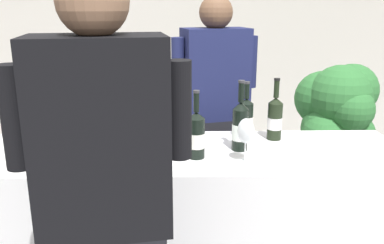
{
  "coord_description": "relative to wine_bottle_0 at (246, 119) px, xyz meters",
  "views": [
    {
      "loc": [
        -0.05,
        -1.94,
        1.62
      ],
      "look_at": [
        -0.0,
        0.0,
        1.07
      ],
      "focal_mm": 38.3,
      "sensor_mm": 36.0,
      "label": 1
    }
  ],
  "objects": [
    {
      "name": "wall_back",
      "position": [
        -0.29,
        2.41,
        0.37
      ],
      "size": [
        8.0,
        0.1,
        2.8
      ],
      "primitive_type": "cube",
      "color": "beige",
      "rests_on": "ground_plane"
    },
    {
      "name": "counter",
      "position": [
        -0.29,
        -0.19,
        -0.57
      ],
      "size": [
        2.15,
        0.65,
        0.92
      ],
      "primitive_type": "cube",
      "color": "white",
      "rests_on": "ground_plane"
    },
    {
      "name": "wine_bottle_0",
      "position": [
        0.0,
        0.0,
        0.0
      ],
      "size": [
        0.08,
        0.08,
        0.32
      ],
      "color": "black",
      "rests_on": "counter"
    },
    {
      "name": "wine_bottle_1",
      "position": [
        0.15,
        -0.01,
        0.01
      ],
      "size": [
        0.08,
        0.08,
        0.34
      ],
      "color": "black",
      "rests_on": "counter"
    },
    {
      "name": "wine_bottle_2",
      "position": [
        -0.28,
        -0.28,
        0.0
      ],
      "size": [
        0.08,
        0.08,
        0.33
      ],
      "color": "black",
      "rests_on": "counter"
    },
    {
      "name": "wine_bottle_3",
      "position": [
        -1.01,
        -0.37,
        0.01
      ],
      "size": [
        0.08,
        0.08,
        0.34
      ],
      "color": "black",
      "rests_on": "counter"
    },
    {
      "name": "wine_bottle_4",
      "position": [
        -0.39,
        -0.23,
        0.0
      ],
      "size": [
        0.08,
        0.08,
        0.32
      ],
      "color": "black",
      "rests_on": "counter"
    },
    {
      "name": "wine_bottle_5",
      "position": [
        -0.06,
        -0.18,
        0.01
      ],
      "size": [
        0.08,
        0.08,
        0.36
      ],
      "color": "black",
      "rests_on": "counter"
    },
    {
      "name": "wine_bottle_6",
      "position": [
        -1.13,
        -0.13,
        0.0
      ],
      "size": [
        0.07,
        0.07,
        0.31
      ],
      "color": "black",
      "rests_on": "counter"
    },
    {
      "name": "wine_bottle_7",
      "position": [
        -0.89,
        -0.1,
        0.01
      ],
      "size": [
        0.07,
        0.07,
        0.34
      ],
      "color": "black",
      "rests_on": "counter"
    },
    {
      "name": "wine_bottle_8",
      "position": [
        -0.56,
        -0.13,
        0.0
      ],
      "size": [
        0.07,
        0.07,
        0.33
      ],
      "color": "black",
      "rests_on": "counter"
    },
    {
      "name": "wine_glass",
      "position": [
        -0.05,
        -0.35,
        0.03
      ],
      "size": [
        0.08,
        0.08,
        0.21
      ],
      "color": "silver",
      "rests_on": "counter"
    },
    {
      "name": "person_server",
      "position": [
        -0.13,
        0.49,
        -0.2
      ],
      "size": [
        0.56,
        0.33,
        1.68
      ],
      "color": "black",
      "rests_on": "ground_plane"
    },
    {
      "name": "person_guest",
      "position": [
        -0.6,
        -0.91,
        -0.18
      ],
      "size": [
        0.56,
        0.3,
        1.74
      ],
      "color": "black",
      "rests_on": "ground_plane"
    },
    {
      "name": "potted_shrub",
      "position": [
        0.8,
        0.76,
        -0.21
      ],
      "size": [
        0.58,
        0.6,
        1.21
      ],
      "color": "brown",
      "rests_on": "ground_plane"
    }
  ]
}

